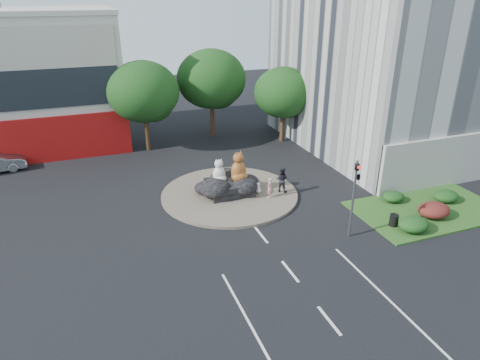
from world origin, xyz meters
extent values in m
plane|color=black|center=(0.00, 0.00, 0.00)|extent=(120.00, 120.00, 0.00)
cylinder|color=brown|center=(0.00, 10.00, 0.10)|extent=(10.00, 10.00, 0.20)
cube|color=#1E4416|center=(12.00, 3.00, 0.06)|extent=(10.00, 6.00, 0.12)
cylinder|color=#382314|center=(-4.00, 22.00, 1.87)|extent=(0.44, 0.44, 3.74)
ellipsoid|color=#103411|center=(-4.00, 22.00, 5.53)|extent=(6.46, 6.46, 5.49)
sphere|color=#103411|center=(-3.20, 22.50, 4.68)|extent=(4.25, 4.25, 4.25)
sphere|color=#103411|center=(-4.70, 21.70, 4.93)|extent=(3.74, 3.74, 3.74)
cylinder|color=#382314|center=(3.00, 24.00, 1.98)|extent=(0.44, 0.44, 3.96)
ellipsoid|color=#103411|center=(3.00, 24.00, 5.85)|extent=(6.84, 6.84, 5.81)
sphere|color=#103411|center=(3.80, 24.50, 4.95)|extent=(4.50, 4.50, 4.50)
sphere|color=#103411|center=(2.30, 23.70, 5.22)|extent=(3.96, 3.96, 3.96)
cylinder|color=#382314|center=(9.00, 20.00, 1.65)|extent=(0.44, 0.44, 3.30)
ellipsoid|color=#103411|center=(9.00, 20.00, 4.88)|extent=(5.70, 5.70, 4.84)
sphere|color=#103411|center=(9.80, 20.50, 4.12)|extent=(3.75, 3.75, 3.75)
sphere|color=#103411|center=(8.30, 19.70, 4.35)|extent=(3.30, 3.30, 3.30)
ellipsoid|color=#103411|center=(9.00, 1.00, 0.57)|extent=(2.00, 1.60, 0.90)
ellipsoid|color=#471214|center=(11.50, 2.00, 0.61)|extent=(2.20, 1.76, 0.99)
ellipsoid|color=#103411|center=(14.00, 3.50, 0.53)|extent=(1.80, 1.44, 0.81)
ellipsoid|color=#103411|center=(10.50, 4.80, 0.48)|extent=(1.60, 1.28, 0.72)
cylinder|color=#595B60|center=(5.00, 2.00, 2.50)|extent=(0.14, 0.14, 5.00)
imported|color=black|center=(5.00, 2.00, 4.20)|extent=(0.21, 0.26, 1.30)
imported|color=black|center=(5.20, 2.00, 4.00)|extent=(0.26, 1.24, 0.50)
sphere|color=red|center=(5.00, 1.82, 4.65)|extent=(0.18, 0.18, 0.18)
cylinder|color=#595B60|center=(13.00, 8.00, 4.00)|extent=(0.18, 0.18, 8.00)
cylinder|color=#595B60|center=(12.00, 8.00, 8.00)|extent=(2.00, 0.12, 0.12)
cube|color=silver|center=(11.00, 8.00, 7.90)|extent=(0.50, 0.22, 0.12)
imported|color=pink|center=(2.45, 8.30, 0.95)|extent=(0.64, 0.64, 1.50)
imported|color=black|center=(3.69, 8.91, 1.15)|extent=(1.17, 1.15, 1.90)
cylinder|color=black|center=(8.28, 1.97, 0.50)|extent=(0.67, 0.67, 0.77)
camera|label=1|loc=(-9.15, -16.89, 13.87)|focal=32.00mm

